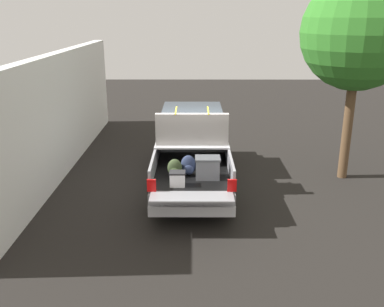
# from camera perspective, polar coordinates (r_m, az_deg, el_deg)

# --- Properties ---
(ground_plane) EXTENTS (40.00, 40.00, 0.00)m
(ground_plane) POSITION_cam_1_polar(r_m,az_deg,el_deg) (12.16, 0.01, -4.04)
(ground_plane) COLOR black
(pickup_truck) EXTENTS (6.05, 2.06, 2.23)m
(pickup_truck) POSITION_cam_1_polar(r_m,az_deg,el_deg) (12.18, 0.02, 0.84)
(pickup_truck) COLOR gray
(pickup_truck) RESTS_ON ground_plane
(building_facade) EXTENTS (11.89, 0.36, 3.53)m
(building_facade) POSITION_cam_1_polar(r_m,az_deg,el_deg) (13.52, -17.02, 5.30)
(building_facade) COLOR white
(building_facade) RESTS_ON ground_plane
(tree_background) EXTENTS (3.07, 3.07, 5.65)m
(tree_background) POSITION_cam_1_polar(r_m,az_deg,el_deg) (12.60, 21.36, 14.69)
(tree_background) COLOR brown
(tree_background) RESTS_ON ground_plane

